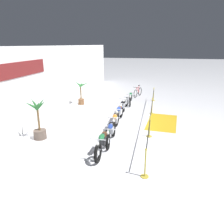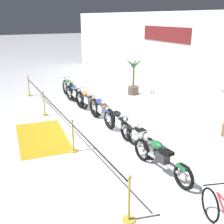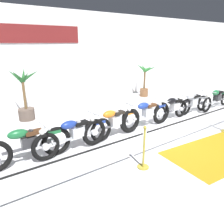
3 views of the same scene
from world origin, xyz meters
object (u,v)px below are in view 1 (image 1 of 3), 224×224
(stanchion_far_left, at_px, (150,119))
(floor_banner, at_px, (162,122))
(motorcycle_blue_3, at_px, (119,114))
(stanchion_mid_right, at_px, (152,108))
(potted_palm_left_of_row, at_px, (39,124))
(motorcycle_green_0, at_px, (103,143))
(motorcycle_silver_5, at_px, (125,103))
(bicycle, at_px, (138,92))
(stanchion_mid_left, at_px, (150,130))
(motorcycle_blue_1, at_px, (111,132))
(motorcycle_orange_2, at_px, (115,122))
(potted_palm_right_of_row, at_px, (81,93))
(motorcycle_black_4, at_px, (123,107))
(motorcycle_green_6, at_px, (131,98))
(stanchion_far_right, at_px, (153,96))

(stanchion_far_left, distance_m, floor_banner, 2.02)
(motorcycle_blue_3, relative_size, stanchion_far_left, 0.21)
(motorcycle_blue_3, distance_m, stanchion_mid_right, 2.63)
(floor_banner, bearing_deg, potted_palm_left_of_row, 126.85)
(motorcycle_green_0, distance_m, potted_palm_left_of_row, 3.40)
(motorcycle_silver_5, distance_m, bicycle, 3.97)
(motorcycle_silver_5, bearing_deg, stanchion_mid_left, -157.50)
(motorcycle_blue_1, xyz_separation_m, motorcycle_orange_2, (1.32, 0.06, 0.01))
(motorcycle_blue_1, bearing_deg, bicycle, -2.27)
(motorcycle_orange_2, height_order, stanchion_mid_left, stanchion_mid_left)
(potted_palm_right_of_row, bearing_deg, motorcycle_blue_3, -132.79)
(motorcycle_green_0, distance_m, stanchion_mid_left, 2.78)
(potted_palm_left_of_row, bearing_deg, motorcycle_black_4, -35.11)
(motorcycle_blue_3, bearing_deg, potted_palm_right_of_row, 47.21)
(motorcycle_green_6, xyz_separation_m, bicycle, (2.43, -0.32, -0.09))
(motorcycle_orange_2, height_order, motorcycle_black_4, motorcycle_orange_2)
(bicycle, xyz_separation_m, stanchion_mid_left, (-8.39, -1.35, -0.02))
(motorcycle_silver_5, bearing_deg, potted_palm_left_of_row, 150.73)
(bicycle, bearing_deg, potted_palm_right_of_row, 131.27)
(potted_palm_left_of_row, height_order, floor_banner, potted_palm_left_of_row)
(stanchion_mid_left, bearing_deg, motorcycle_green_0, 140.16)
(motorcycle_silver_5, height_order, bicycle, bicycle)
(motorcycle_silver_5, distance_m, floor_banner, 3.36)
(motorcycle_blue_1, distance_m, potted_palm_right_of_row, 6.86)
(motorcycle_black_4, height_order, stanchion_far_left, stanchion_far_left)
(motorcycle_black_4, xyz_separation_m, potted_palm_left_of_row, (-4.57, 3.22, 0.26))
(motorcycle_green_0, bearing_deg, motorcycle_blue_3, 0.39)
(motorcycle_green_0, xyz_separation_m, stanchion_far_right, (9.34, -1.78, -0.12))
(motorcycle_green_6, bearing_deg, motorcycle_black_4, 176.14)
(potted_palm_right_of_row, bearing_deg, motorcycle_green_0, -154.23)
(stanchion_far_right, bearing_deg, stanchion_mid_left, 180.00)
(motorcycle_blue_3, bearing_deg, stanchion_far_right, -18.61)
(motorcycle_green_0, height_order, stanchion_far_left, stanchion_far_left)
(motorcycle_green_0, relative_size, potted_palm_left_of_row, 1.13)
(stanchion_far_right, xyz_separation_m, floor_banner, (-4.97, -0.64, -0.35))
(motorcycle_green_0, xyz_separation_m, motorcycle_silver_5, (6.59, 0.06, -0.02))
(motorcycle_silver_5, height_order, motorcycle_green_6, motorcycle_silver_5)
(motorcycle_blue_3, bearing_deg, motorcycle_green_0, -179.61)
(motorcycle_blue_3, xyz_separation_m, stanchion_mid_right, (1.90, -1.81, -0.12))
(bicycle, distance_m, floor_banner, 6.48)
(motorcycle_orange_2, bearing_deg, motorcycle_green_6, -1.15)
(potted_palm_right_of_row, bearing_deg, stanchion_far_left, -130.97)
(motorcycle_green_0, xyz_separation_m, bicycle, (10.52, -0.43, -0.10))
(motorcycle_black_4, relative_size, potted_palm_right_of_row, 1.25)
(motorcycle_black_4, bearing_deg, motorcycle_green_6, -3.86)
(motorcycle_green_6, relative_size, floor_banner, 0.77)
(motorcycle_orange_2, relative_size, stanchion_far_right, 2.17)
(motorcycle_green_0, relative_size, stanchion_mid_right, 2.11)
(motorcycle_blue_3, xyz_separation_m, stanchion_far_left, (-1.38, -1.81, 0.26))
(motorcycle_orange_2, xyz_separation_m, stanchion_mid_right, (3.31, -1.77, -0.12))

